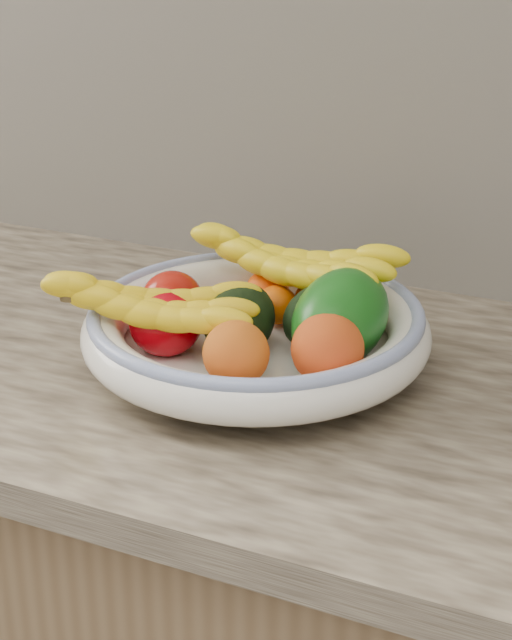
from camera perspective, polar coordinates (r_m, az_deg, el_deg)
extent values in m
cube|color=tan|center=(1.14, 0.41, -3.31)|extent=(2.44, 0.66, 0.04)
cube|color=beige|center=(1.33, 5.98, 12.77)|extent=(2.40, 0.02, 0.50)
cylinder|color=white|center=(1.11, 0.00, -2.45)|extent=(0.13, 0.13, 0.02)
cylinder|color=white|center=(1.11, 0.00, -1.80)|extent=(0.32, 0.32, 0.01)
torus|color=white|center=(1.10, 0.00, -0.57)|extent=(0.39, 0.39, 0.05)
torus|color=#37509B|center=(1.09, 0.00, 0.48)|extent=(0.37, 0.37, 0.02)
ellipsoid|color=#FF5705|center=(1.19, 0.66, 1.73)|extent=(0.06, 0.06, 0.05)
ellipsoid|color=#F56305|center=(1.16, 3.64, 1.16)|extent=(0.07, 0.07, 0.05)
ellipsoid|color=#DC5704|center=(1.15, 1.20, 0.89)|extent=(0.06, 0.06, 0.05)
ellipsoid|color=#A81309|center=(1.15, -4.91, 1.26)|extent=(0.08, 0.08, 0.06)
ellipsoid|color=#B0000A|center=(1.08, -5.28, -0.19)|extent=(0.09, 0.09, 0.07)
ellipsoid|color=black|center=(1.08, -0.98, 0.03)|extent=(0.09, 0.12, 0.08)
ellipsoid|color=black|center=(1.09, 3.88, 0.19)|extent=(0.10, 0.12, 0.07)
ellipsoid|color=#0F510F|center=(1.06, 4.95, 0.14)|extent=(0.13, 0.15, 0.13)
ellipsoid|color=orange|center=(1.00, -1.17, -1.97)|extent=(0.08, 0.08, 0.07)
ellipsoid|color=orange|center=(1.01, 4.18, -1.69)|extent=(0.10, 0.10, 0.08)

